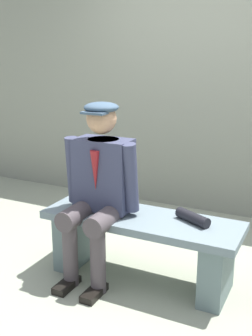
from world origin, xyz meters
The scene contains 5 objects.
ground_plane centered at (0.00, 0.00, 0.00)m, with size 30.00×30.00×0.00m, color gray.
bench centered at (0.00, 0.00, 0.32)m, with size 1.45×0.48×0.50m.
seated_man centered at (0.30, 0.07, 0.72)m, with size 0.59×0.60×1.31m.
rolled_magazine centered at (-0.37, -0.06, 0.53)m, with size 0.08×0.08×0.27m, color black.
stadium_wall centered at (0.00, -1.69, 1.13)m, with size 12.00×0.24×2.25m, color gray.
Camera 1 is at (-1.13, 2.55, 1.64)m, focal length 44.45 mm.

